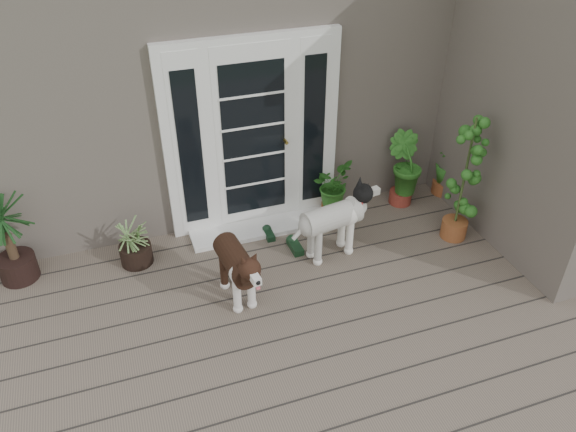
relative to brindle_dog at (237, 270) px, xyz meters
name	(u,v)px	position (x,y,z in m)	size (l,w,h in m)	color
deck	(349,356)	(0.74, -0.99, -0.39)	(6.20, 4.60, 0.12)	#6B5B4C
house_main	(223,44)	(0.74, 3.26, 1.10)	(7.40, 4.00, 3.10)	#665E54
house_wing	(573,106)	(3.64, 0.11, 1.10)	(1.60, 2.40, 3.10)	#665E54
door_unit	(253,136)	(0.54, 1.21, 0.74)	(1.90, 0.14, 2.15)	white
door_step	(261,227)	(0.54, 1.01, -0.31)	(1.60, 0.40, 0.05)	white
brindle_dog	(237,270)	(0.00, 0.00, 0.00)	(0.34, 0.80, 0.67)	#331D12
white_dog	(331,227)	(1.10, 0.32, 0.02)	(0.36, 0.84, 0.70)	white
spider_plant	(133,240)	(-0.86, 0.87, -0.04)	(0.55, 0.55, 0.59)	#95BE75
yucca	(7,237)	(-2.01, 1.01, 0.18)	(0.71, 0.71, 1.02)	#113415
herb_a	(332,193)	(1.40, 1.01, -0.04)	(0.47, 0.47, 0.60)	#30661D
herb_b	(403,178)	(2.30, 0.98, 0.01)	(0.46, 0.46, 0.69)	#235418
herb_c	(446,173)	(2.93, 1.01, -0.05)	(0.36, 0.36, 0.56)	#235B1A
sapling	(464,179)	(2.53, 0.17, 0.41)	(0.44, 0.44, 1.49)	#275C1A
clog_left	(269,233)	(0.58, 0.84, -0.29)	(0.12, 0.26, 0.08)	black
clog_right	(295,246)	(0.78, 0.53, -0.29)	(0.15, 0.32, 0.10)	black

